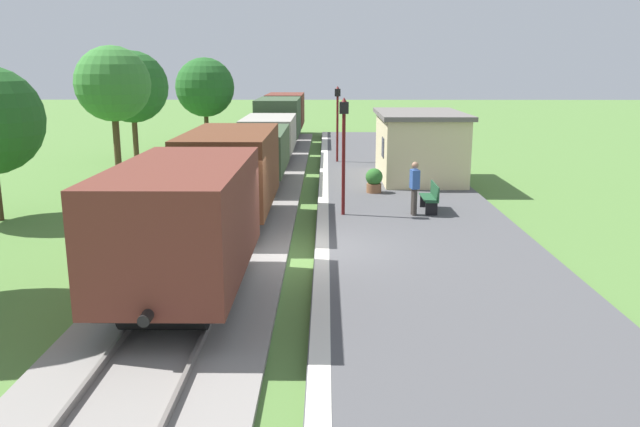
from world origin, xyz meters
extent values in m
plane|color=#517A38|center=(0.00, 0.00, 0.00)|extent=(160.00, 160.00, 0.00)
cube|color=#4C4C4F|center=(3.20, 0.00, 0.12)|extent=(6.00, 60.00, 0.25)
cube|color=silver|center=(0.40, 0.00, 0.25)|extent=(0.36, 60.00, 0.01)
cube|color=gray|center=(-2.40, 0.00, 0.06)|extent=(3.80, 60.00, 0.12)
cube|color=slate|center=(-1.68, 0.00, 0.19)|extent=(0.07, 60.00, 0.14)
cube|color=slate|center=(-3.12, 0.00, 0.19)|extent=(0.07, 60.00, 0.14)
cube|color=brown|center=(-2.40, -3.48, 1.88)|extent=(2.50, 5.60, 2.20)
cube|color=black|center=(-2.40, -3.48, 0.93)|extent=(2.10, 5.15, 0.50)
cylinder|color=black|center=(-2.40, -1.69, 0.68)|extent=(1.56, 0.84, 0.84)
cylinder|color=black|center=(-2.40, -5.27, 0.68)|extent=(1.56, 0.84, 0.84)
cylinder|color=black|center=(-2.40, -0.53, 0.93)|extent=(0.20, 0.30, 0.20)
cylinder|color=black|center=(-2.40, -6.43, 0.93)|extent=(0.20, 0.30, 0.20)
cube|color=brown|center=(-2.40, 3.12, 1.88)|extent=(2.50, 5.60, 2.20)
cube|color=black|center=(-2.40, 3.12, 0.93)|extent=(2.10, 5.15, 0.50)
cylinder|color=black|center=(-2.40, 4.91, 0.68)|extent=(1.56, 0.84, 0.84)
cylinder|color=black|center=(-2.40, 1.33, 0.68)|extent=(1.56, 0.84, 0.84)
cylinder|color=black|center=(-2.40, 6.07, 0.93)|extent=(0.20, 0.30, 0.20)
cylinder|color=black|center=(-2.40, 0.17, 0.93)|extent=(0.20, 0.30, 0.20)
cube|color=#384C33|center=(-2.40, 9.72, 1.58)|extent=(2.50, 5.60, 1.60)
cube|color=black|center=(-2.40, 9.72, 0.93)|extent=(2.10, 5.15, 0.50)
cylinder|color=black|center=(-2.40, 11.51, 0.68)|extent=(1.56, 0.84, 0.84)
cylinder|color=black|center=(-2.40, 7.93, 0.68)|extent=(1.56, 0.84, 0.84)
cylinder|color=black|center=(-2.40, 12.67, 0.93)|extent=(0.20, 0.30, 0.20)
cylinder|color=black|center=(-2.40, 6.77, 0.93)|extent=(0.20, 0.30, 0.20)
cube|color=gray|center=(-2.40, 16.32, 1.58)|extent=(2.50, 5.60, 1.60)
cube|color=black|center=(-2.40, 16.32, 0.93)|extent=(2.10, 5.15, 0.50)
cylinder|color=black|center=(-2.40, 18.11, 0.68)|extent=(1.56, 0.84, 0.84)
cylinder|color=black|center=(-2.40, 14.53, 0.68)|extent=(1.56, 0.84, 0.84)
cylinder|color=black|center=(-2.40, 19.27, 0.93)|extent=(0.20, 0.30, 0.20)
cylinder|color=black|center=(-2.40, 13.37, 0.93)|extent=(0.20, 0.30, 0.20)
cube|color=#384C33|center=(-2.40, 22.92, 1.88)|extent=(2.50, 5.60, 2.20)
cube|color=black|center=(-2.40, 22.92, 0.93)|extent=(2.10, 5.15, 0.50)
cylinder|color=black|center=(-2.40, 24.71, 0.68)|extent=(1.56, 0.84, 0.84)
cylinder|color=black|center=(-2.40, 21.13, 0.68)|extent=(1.56, 0.84, 0.84)
cylinder|color=black|center=(-2.40, 25.87, 0.93)|extent=(0.20, 0.30, 0.20)
cylinder|color=black|center=(-2.40, 19.97, 0.93)|extent=(0.20, 0.30, 0.20)
cube|color=brown|center=(-2.40, 29.52, 1.88)|extent=(2.50, 5.60, 2.20)
cube|color=black|center=(-2.40, 29.52, 0.93)|extent=(2.10, 5.15, 0.50)
cylinder|color=black|center=(-2.40, 31.31, 0.68)|extent=(1.56, 0.84, 0.84)
cylinder|color=black|center=(-2.40, 27.73, 0.68)|extent=(1.56, 0.84, 0.84)
cylinder|color=black|center=(-2.40, 32.47, 0.93)|extent=(0.20, 0.30, 0.20)
cylinder|color=black|center=(-2.40, 26.57, 0.93)|extent=(0.20, 0.30, 0.20)
cube|color=beige|center=(4.40, 10.77, 1.55)|extent=(3.20, 5.50, 2.60)
cube|color=#66605B|center=(4.40, 10.77, 2.94)|extent=(3.50, 5.80, 0.18)
cube|color=black|center=(2.79, 9.67, 1.68)|extent=(0.03, 0.90, 0.80)
cube|color=#1E4C2D|center=(3.85, 4.39, 0.69)|extent=(0.42, 1.50, 0.04)
cube|color=#1E4C2D|center=(4.04, 4.39, 0.93)|extent=(0.04, 1.50, 0.45)
cube|color=black|center=(3.85, 3.79, 0.46)|extent=(0.38, 0.06, 0.42)
cube|color=black|center=(3.85, 4.99, 0.46)|extent=(0.38, 0.06, 0.42)
cube|color=#1E4C2D|center=(3.85, 15.02, 0.69)|extent=(0.42, 1.50, 0.04)
cube|color=#1E4C2D|center=(4.04, 15.02, 0.93)|extent=(0.04, 1.50, 0.45)
cube|color=black|center=(3.85, 14.42, 0.46)|extent=(0.38, 0.06, 0.42)
cube|color=black|center=(3.85, 15.62, 0.46)|extent=(0.38, 0.06, 0.42)
cylinder|color=#38332D|center=(3.30, 3.73, 0.68)|extent=(0.15, 0.15, 0.86)
cylinder|color=#38332D|center=(3.28, 3.89, 0.68)|extent=(0.15, 0.15, 0.86)
cube|color=#2D5199|center=(3.29, 3.81, 1.41)|extent=(0.29, 0.41, 0.60)
sphere|color=#936B51|center=(3.29, 3.81, 1.85)|extent=(0.22, 0.22, 0.22)
cylinder|color=brown|center=(2.29, 7.51, 0.42)|extent=(0.56, 0.56, 0.34)
sphere|color=#2D6B28|center=(2.29, 7.51, 0.85)|extent=(0.64, 0.64, 0.64)
cylinder|color=#591414|center=(1.04, 3.86, 1.85)|extent=(0.11, 0.11, 3.20)
cube|color=black|center=(1.04, 3.86, 3.63)|extent=(0.28, 0.28, 0.36)
sphere|color=#F2E5BF|center=(1.04, 3.86, 3.63)|extent=(0.20, 0.20, 0.20)
cone|color=#591414|center=(1.04, 3.86, 3.87)|extent=(0.20, 0.20, 0.16)
cylinder|color=#591414|center=(1.04, 15.49, 1.85)|extent=(0.11, 0.11, 3.20)
cube|color=black|center=(1.04, 15.49, 3.63)|extent=(0.28, 0.28, 0.36)
sphere|color=#F2E5BF|center=(1.04, 15.49, 3.63)|extent=(0.20, 0.20, 0.20)
cone|color=#591414|center=(1.04, 15.49, 3.87)|extent=(0.20, 0.20, 0.16)
cylinder|color=#4C3823|center=(-8.32, 10.69, 1.51)|extent=(0.28, 0.28, 3.01)
sphere|color=#387A33|center=(-8.32, 10.69, 4.17)|extent=(3.10, 3.10, 3.10)
cylinder|color=#4C3823|center=(-9.56, 17.46, 1.23)|extent=(0.28, 0.28, 2.45)
sphere|color=#235B23|center=(-9.56, 17.46, 3.84)|extent=(3.69, 3.69, 3.69)
cylinder|color=#4C3823|center=(-7.21, 25.08, 1.09)|extent=(0.28, 0.28, 2.18)
sphere|color=#235B23|center=(-7.21, 25.08, 3.57)|extent=(3.72, 3.72, 3.72)
camera|label=1|loc=(0.50, -15.98, 4.88)|focal=35.75mm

